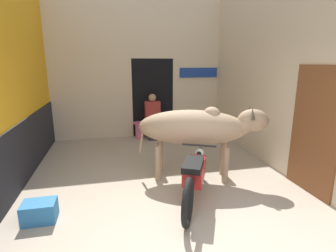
{
  "coord_description": "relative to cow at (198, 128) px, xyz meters",
  "views": [
    {
      "loc": [
        -0.84,
        -2.59,
        2.14
      ],
      "look_at": [
        0.25,
        2.21,
        0.93
      ],
      "focal_mm": 28.0,
      "sensor_mm": 36.0,
      "label": 1
    }
  ],
  "objects": [
    {
      "name": "plastic_stool",
      "position": [
        -0.75,
        2.87,
        -0.72
      ],
      "size": [
        0.37,
        0.37,
        0.47
      ],
      "color": "#DB6093",
      "rests_on": "ground_plane"
    },
    {
      "name": "wall_back_with_doorway",
      "position": [
        -0.57,
        3.36,
        0.7
      ],
      "size": [
        4.79,
        0.93,
        3.96
      ],
      "color": "beige",
      "rests_on": "ground_plane"
    },
    {
      "name": "motorcycle_near",
      "position": [
        -0.33,
        -0.84,
        -0.53
      ],
      "size": [
        0.95,
        1.79,
        0.78
      ],
      "color": "black",
      "rests_on": "ground_plane"
    },
    {
      "name": "shopkeeper_seated",
      "position": [
        -0.39,
        2.7,
        -0.3
      ],
      "size": [
        0.42,
        0.33,
        1.28
      ],
      "color": "#3D3842",
      "rests_on": "ground_plane"
    },
    {
      "name": "cow",
      "position": [
        0.0,
        0.0,
        0.0
      ],
      "size": [
        2.38,
        1.25,
        1.4
      ],
      "color": "tan",
      "rests_on": "ground_plane"
    },
    {
      "name": "wall_right_with_door",
      "position": [
        1.76,
        0.6,
        0.98
      ],
      "size": [
        0.22,
        4.92,
        3.96
      ],
      "color": "beige",
      "rests_on": "ground_plane"
    },
    {
      "name": "ground_plane",
      "position": [
        -0.72,
        -1.81,
        -0.97
      ],
      "size": [
        30.0,
        30.0,
        0.0
      ],
      "primitive_type": "plane",
      "color": "tan"
    },
    {
      "name": "wall_left_shopfront",
      "position": [
        -3.2,
        0.64,
        0.94
      ],
      "size": [
        0.25,
        4.92,
        3.96
      ],
      "color": "orange",
      "rests_on": "ground_plane"
    },
    {
      "name": "crate",
      "position": [
        -2.58,
        -0.88,
        -0.83
      ],
      "size": [
        0.44,
        0.32,
        0.28
      ],
      "color": "teal",
      "rests_on": "ground_plane"
    }
  ]
}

